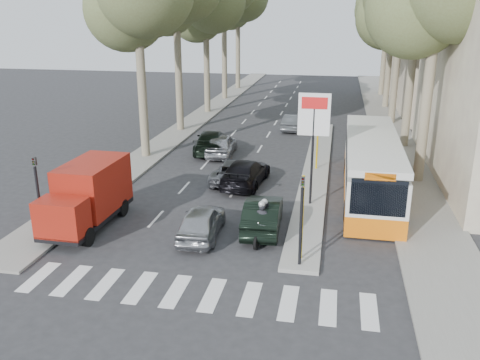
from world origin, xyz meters
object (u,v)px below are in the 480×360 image
object	(u,v)px
silver_hatchback	(201,222)
dark_hatchback	(263,214)
motorcycle	(263,221)
city_bus	(371,165)
red_truck	(88,194)

from	to	relation	value
silver_hatchback	dark_hatchback	bearing A→B (deg)	-156.02
silver_hatchback	motorcycle	world-z (taller)	motorcycle
silver_hatchback	city_bus	bearing A→B (deg)	-140.09
silver_hatchback	motorcycle	xyz separation A→B (m)	(2.63, 0.16, 0.15)
silver_hatchback	dark_hatchback	world-z (taller)	dark_hatchback
red_truck	city_bus	bearing A→B (deg)	28.85
red_truck	city_bus	xyz separation A→B (m)	(12.50, 6.56, 0.14)
city_bus	motorcycle	distance (m)	8.10
silver_hatchback	red_truck	bearing A→B (deg)	-4.57
red_truck	motorcycle	xyz separation A→B (m)	(7.82, -0.01, -0.67)
red_truck	motorcycle	world-z (taller)	red_truck
silver_hatchback	red_truck	size ratio (longest dim) A/B	0.74
dark_hatchback	motorcycle	xyz separation A→B (m)	(0.16, -1.08, 0.11)
dark_hatchback	red_truck	size ratio (longest dim) A/B	0.82
silver_hatchback	motorcycle	bearing A→B (deg)	-179.29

